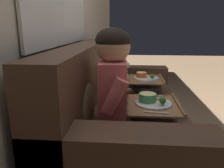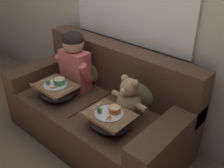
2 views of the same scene
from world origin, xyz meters
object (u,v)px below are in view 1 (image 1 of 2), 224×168
Objects in this scene: couch at (117,116)px; lap_tray_child at (153,112)px; teddy_bear at (119,76)px; throw_pillow_behind_teddy at (99,74)px; throw_pillow_behind_child at (83,96)px; child_figure at (113,73)px; lap_tray_teddy at (146,85)px.

couch is 0.49m from lap_tray_child.
teddy_bear is (0.37, 0.00, 0.28)m from couch.
teddy_bear is (-0.00, -0.21, -0.02)m from throw_pillow_behind_teddy.
throw_pillow_behind_teddy is (0.37, 0.21, 0.30)m from couch.
lap_tray_child is (0.00, -0.47, -0.10)m from throw_pillow_behind_child.
throw_pillow_behind_teddy is 0.21m from teddy_bear.
child_figure is 1.52× the size of teddy_bear.
throw_pillow_behind_teddy is at bearing 30.07° from couch.
lap_tray_teddy is (0.73, -0.47, -0.11)m from throw_pillow_behind_child.
child_figure is (0.00, -0.20, 0.17)m from throw_pillow_behind_child.
couch is at bearing -149.93° from throw_pillow_behind_teddy.
child_figure is at bearing -164.47° from throw_pillow_behind_teddy.
throw_pillow_behind_teddy is 0.78m from child_figure.
throw_pillow_behind_teddy reaches higher than lap_tray_teddy.
throw_pillow_behind_teddy is at bearing 90.05° from lap_tray_teddy.
teddy_bear is (0.73, -0.00, -0.18)m from child_figure.
couch is at bearing -30.07° from throw_pillow_behind_child.
teddy_bear is at bearing 90.19° from lap_tray_teddy.
lap_tray_teddy is at bearing -89.81° from teddy_bear.
throw_pillow_behind_teddy is at bearing 89.88° from teddy_bear.
teddy_bear is at bearing -90.12° from throw_pillow_behind_teddy.
throw_pillow_behind_child is at bearing 180.00° from throw_pillow_behind_teddy.
lap_tray_child is at bearing -144.54° from couch.
teddy_bear reaches higher than lap_tray_child.
couch is at bearing 35.46° from lap_tray_child.
teddy_bear reaches higher than lap_tray_teddy.
child_figure is (-0.37, 0.01, 0.47)m from couch.
throw_pillow_behind_child is 0.73m from throw_pillow_behind_teddy.
throw_pillow_behind_child is at bearing 149.93° from couch.
child_figure reaches higher than throw_pillow_behind_teddy.
lap_tray_teddy is at bearing -20.16° from child_figure.
couch reaches higher than lap_tray_child.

